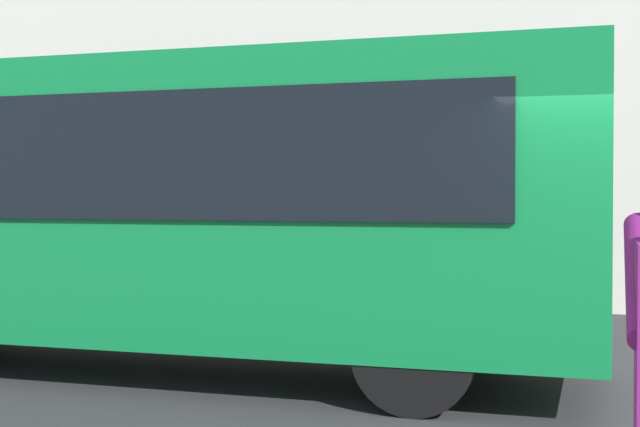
{
  "coord_description": "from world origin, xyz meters",
  "views": [
    {
      "loc": [
        0.47,
        7.45,
        1.76
      ],
      "look_at": [
        3.0,
        -0.57,
        1.59
      ],
      "focal_mm": 50.2,
      "sensor_mm": 36.0,
      "label": 1
    }
  ],
  "objects": [
    {
      "name": "red_bus",
      "position": [
        4.91,
        -0.65,
        1.68
      ],
      "size": [
        9.05,
        2.54,
        3.08
      ],
      "color": "#0F7238",
      "rests_on": "ground_plane"
    }
  ]
}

